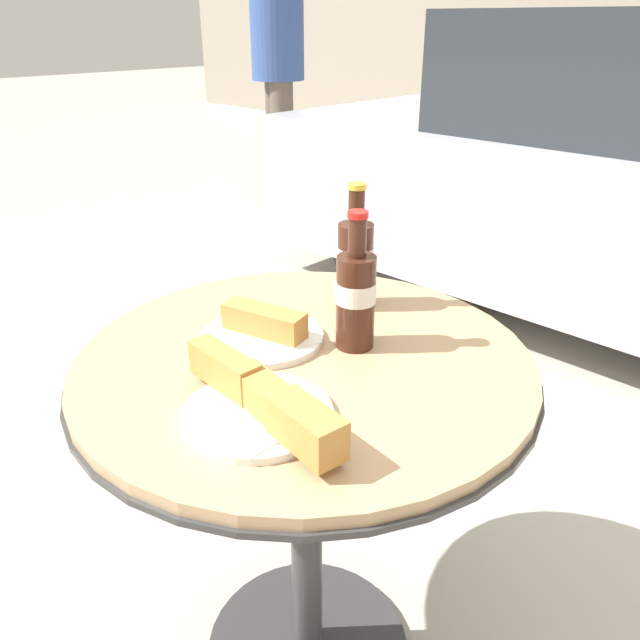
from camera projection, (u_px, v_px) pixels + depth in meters
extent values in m
cylinder|color=#333333|center=(306.00, 520.00, 1.18)|extent=(0.06, 0.06, 0.68)
cylinder|color=#333333|center=(304.00, 368.00, 1.03)|extent=(0.76, 0.76, 0.01)
cylinder|color=tan|center=(304.00, 360.00, 1.03)|extent=(0.75, 0.75, 0.02)
cylinder|color=#3D1E14|center=(356.00, 302.00, 1.02)|extent=(0.06, 0.06, 0.16)
cylinder|color=silver|center=(356.00, 292.00, 1.01)|extent=(0.07, 0.07, 0.03)
cylinder|color=#3D1E14|center=(357.00, 237.00, 0.97)|extent=(0.03, 0.03, 0.06)
cylinder|color=red|center=(358.00, 214.00, 0.95)|extent=(0.03, 0.03, 0.01)
cylinder|color=#3D1E14|center=(355.00, 266.00, 1.16)|extent=(0.07, 0.07, 0.16)
cylinder|color=silver|center=(355.00, 256.00, 1.16)|extent=(0.07, 0.07, 0.04)
cylinder|color=#3D1E14|center=(356.00, 207.00, 1.11)|extent=(0.03, 0.03, 0.06)
cylinder|color=gold|center=(357.00, 186.00, 1.10)|extent=(0.03, 0.03, 0.01)
cylinder|color=white|center=(258.00, 414.00, 0.86)|extent=(0.21, 0.21, 0.01)
cube|color=white|center=(257.00, 410.00, 0.85)|extent=(0.15, 0.15, 0.00)
cube|color=#B77F3D|center=(224.00, 368.00, 0.90)|extent=(0.13, 0.05, 0.05)
cube|color=#B77F3D|center=(261.00, 392.00, 0.85)|extent=(0.11, 0.06, 0.05)
cube|color=#B77F3D|center=(306.00, 427.00, 0.77)|extent=(0.12, 0.06, 0.05)
cylinder|color=white|center=(263.00, 338.00, 1.06)|extent=(0.21, 0.21, 0.01)
cube|color=white|center=(263.00, 334.00, 1.06)|extent=(0.19, 0.19, 0.00)
cube|color=#B77F3D|center=(264.00, 321.00, 1.05)|extent=(0.15, 0.08, 0.04)
cylinder|color=black|center=(548.00, 180.00, 3.77)|extent=(0.67, 0.20, 0.67)
cylinder|color=black|center=(397.00, 236.00, 2.80)|extent=(0.67, 0.20, 0.67)
cylinder|color=brown|center=(278.00, 140.00, 4.52)|extent=(0.16, 0.16, 0.84)
cylinder|color=brown|center=(283.00, 145.00, 4.35)|extent=(0.16, 0.16, 0.84)
cylinder|color=#334C8C|center=(277.00, 25.00, 4.11)|extent=(0.36, 0.36, 0.68)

